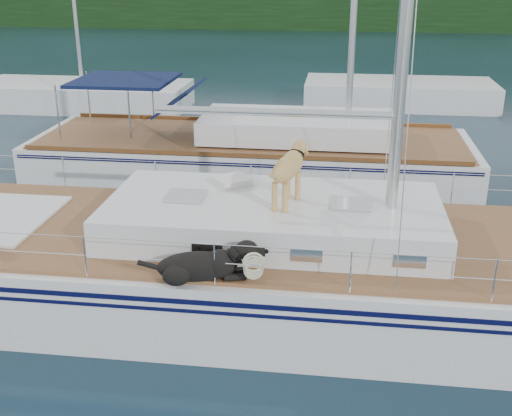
# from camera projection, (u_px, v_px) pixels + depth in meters

# --- Properties ---
(ground) EXTENTS (120.00, 120.00, 0.00)m
(ground) POSITION_uv_depth(u_px,v_px,m) (225.00, 300.00, 10.73)
(ground) COLOR black
(ground) RESTS_ON ground
(shore_bank) EXTENTS (92.00, 1.00, 1.20)m
(shore_bank) POSITION_uv_depth(u_px,v_px,m) (323.00, 20.00, 53.21)
(shore_bank) COLOR #595147
(shore_bank) RESTS_ON ground
(main_sailboat) EXTENTS (12.00, 3.96, 14.01)m
(main_sailboat) POSITION_uv_depth(u_px,v_px,m) (230.00, 264.00, 10.47)
(main_sailboat) COLOR silver
(main_sailboat) RESTS_ON ground
(neighbor_sailboat) EXTENTS (11.00, 3.50, 13.30)m
(neighbor_sailboat) POSITION_uv_depth(u_px,v_px,m) (255.00, 157.00, 16.34)
(neighbor_sailboat) COLOR silver
(neighbor_sailboat) RESTS_ON ground
(bg_boat_west) EXTENTS (8.00, 3.00, 11.65)m
(bg_boat_west) POSITION_uv_depth(u_px,v_px,m) (83.00, 96.00, 24.49)
(bg_boat_west) COLOR silver
(bg_boat_west) RESTS_ON ground
(bg_boat_center) EXTENTS (7.20, 3.00, 11.65)m
(bg_boat_center) POSITION_uv_depth(u_px,v_px,m) (399.00, 94.00, 24.87)
(bg_boat_center) COLOR silver
(bg_boat_center) RESTS_ON ground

